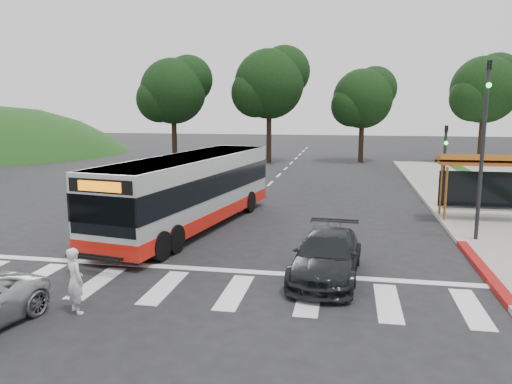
# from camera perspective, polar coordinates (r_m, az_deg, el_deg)

# --- Properties ---
(ground) EXTENTS (140.00, 140.00, 0.00)m
(ground) POSITION_cam_1_polar(r_m,az_deg,el_deg) (18.76, -5.01, -5.50)
(ground) COLOR black
(ground) RESTS_ON ground
(sidewalk_east) EXTENTS (4.00, 40.00, 0.12)m
(sidewalk_east) POSITION_cam_1_polar(r_m,az_deg,el_deg) (26.61, 23.58, -1.60)
(sidewalk_east) COLOR gray
(sidewalk_east) RESTS_ON ground
(curb_east) EXTENTS (0.30, 40.00, 0.15)m
(curb_east) POSITION_cam_1_polar(r_m,az_deg,el_deg) (26.22, 19.33, -1.45)
(curb_east) COLOR #9E9991
(curb_east) RESTS_ON ground
(curb_east_red) EXTENTS (0.32, 6.00, 0.15)m
(curb_east_red) POSITION_cam_1_polar(r_m,az_deg,el_deg) (16.69, 24.50, -8.05)
(curb_east_red) COLOR maroon
(curb_east_red) RESTS_ON ground
(crosswalk_ladder) EXTENTS (18.00, 2.60, 0.01)m
(crosswalk_ladder) POSITION_cam_1_polar(r_m,az_deg,el_deg) (14.24, -10.47, -10.64)
(crosswalk_ladder) COLOR silver
(crosswalk_ladder) RESTS_ON ground
(bus_shelter) EXTENTS (4.20, 1.60, 2.86)m
(bus_shelter) POSITION_cam_1_polar(r_m,az_deg,el_deg) (23.44, 25.05, 2.54)
(bus_shelter) COLOR #9F551A
(bus_shelter) RESTS_ON sidewalk_east
(traffic_signal_ne_tall) EXTENTS (0.18, 0.37, 6.50)m
(traffic_signal_ne_tall) POSITION_cam_1_polar(r_m,az_deg,el_deg) (19.53, 24.57, 5.80)
(traffic_signal_ne_tall) COLOR black
(traffic_signal_ne_tall) RESTS_ON ground
(traffic_signal_ne_short) EXTENTS (0.18, 0.37, 4.00)m
(traffic_signal_ne_short) POSITION_cam_1_polar(r_m,az_deg,el_deg) (26.46, 20.75, 3.83)
(traffic_signal_ne_short) COLOR black
(traffic_signal_ne_short) RESTS_ON ground
(tree_ne_a) EXTENTS (6.16, 5.74, 9.30)m
(tree_ne_a) POSITION_cam_1_polar(r_m,az_deg,el_deg) (46.87, 24.75, 10.69)
(tree_ne_a) COLOR black
(tree_ne_a) RESTS_ON parking_lot
(tree_north_a) EXTENTS (6.60, 6.15, 10.17)m
(tree_north_a) POSITION_cam_1_polar(r_m,az_deg,el_deg) (44.07, 1.64, 12.37)
(tree_north_a) COLOR black
(tree_north_a) RESTS_ON ground
(tree_north_b) EXTENTS (5.72, 5.33, 8.43)m
(tree_north_b) POSITION_cam_1_polar(r_m,az_deg,el_deg) (45.51, 12.19, 10.49)
(tree_north_b) COLOR black
(tree_north_b) RESTS_ON ground
(tree_north_c) EXTENTS (6.16, 5.74, 9.30)m
(tree_north_c) POSITION_cam_1_polar(r_m,az_deg,el_deg) (44.08, -9.33, 11.43)
(tree_north_c) COLOR black
(tree_north_c) RESTS_ON ground
(transit_bus) EXTENTS (4.37, 11.66, 2.95)m
(transit_bus) POSITION_cam_1_polar(r_m,az_deg,el_deg) (20.46, -7.50, -0.04)
(transit_bus) COLOR silver
(transit_bus) RESTS_ON ground
(pedestrian) EXTENTS (0.71, 0.65, 1.62)m
(pedestrian) POSITION_cam_1_polar(r_m,az_deg,el_deg) (12.90, -19.98, -9.48)
(pedestrian) COLOR silver
(pedestrian) RESTS_ON ground
(dark_sedan) EXTENTS (2.16, 4.65, 1.31)m
(dark_sedan) POSITION_cam_1_polar(r_m,az_deg,el_deg) (14.72, 8.09, -7.22)
(dark_sedan) COLOR black
(dark_sedan) RESTS_ON ground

